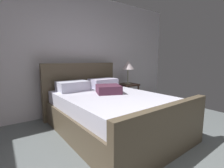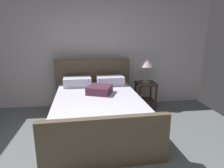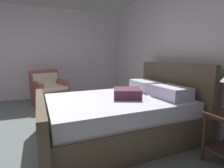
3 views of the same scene
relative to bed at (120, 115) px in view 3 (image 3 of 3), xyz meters
The scene contains 4 objects.
wall_back 1.62m from the bed, 101.50° to the left, with size 5.92×0.12×2.63m, color silver.
wall_side_left 3.79m from the bed, 151.41° to the right, with size 0.12×6.05×2.63m, color silver.
bed is the anchor object (origin of this frame).
armchair 2.46m from the bed, 156.00° to the right, with size 0.95×0.94×0.90m.
Camera 3 is at (2.65, 0.72, 1.24)m, focal length 27.95 mm.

